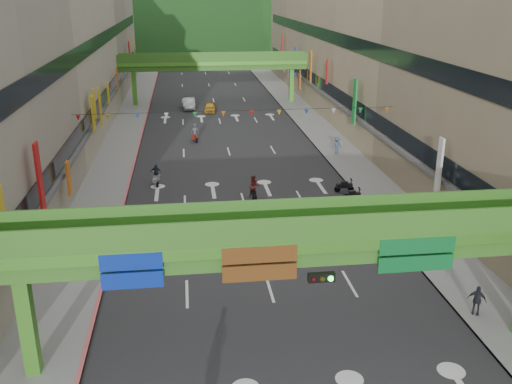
{
  "coord_description": "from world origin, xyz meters",
  "views": [
    {
      "loc": [
        -4.18,
        -15.23,
        15.52
      ],
      "look_at": [
        0.0,
        18.0,
        3.5
      ],
      "focal_mm": 40.0,
      "sensor_mm": 36.0,
      "label": 1
    }
  ],
  "objects_px": {
    "car_silver": "(189,104)",
    "pedestrian_red": "(441,232)",
    "overpass_near": "(317,255)",
    "car_yellow": "(210,107)",
    "scooter_rider_mid": "(254,188)"
  },
  "relations": [
    {
      "from": "overpass_near",
      "to": "pedestrian_red",
      "type": "distance_m",
      "value": 15.85
    },
    {
      "from": "scooter_rider_mid",
      "to": "car_silver",
      "type": "bearing_deg",
      "value": 96.9
    },
    {
      "from": "car_silver",
      "to": "car_yellow",
      "type": "xyz_separation_m",
      "value": [
        2.73,
        -2.29,
        -0.12
      ]
    },
    {
      "from": "scooter_rider_mid",
      "to": "pedestrian_red",
      "type": "bearing_deg",
      "value": -40.25
    },
    {
      "from": "overpass_near",
      "to": "car_yellow",
      "type": "distance_m",
      "value": 54.56
    },
    {
      "from": "car_silver",
      "to": "pedestrian_red",
      "type": "relative_size",
      "value": 2.45
    },
    {
      "from": "car_silver",
      "to": "car_yellow",
      "type": "distance_m",
      "value": 3.57
    },
    {
      "from": "car_silver",
      "to": "pedestrian_red",
      "type": "height_order",
      "value": "pedestrian_red"
    },
    {
      "from": "car_yellow",
      "to": "pedestrian_red",
      "type": "height_order",
      "value": "pedestrian_red"
    },
    {
      "from": "car_silver",
      "to": "car_yellow",
      "type": "relative_size",
      "value": 1.23
    },
    {
      "from": "pedestrian_red",
      "to": "car_silver",
      "type": "bearing_deg",
      "value": 93.32
    },
    {
      "from": "car_yellow",
      "to": "scooter_rider_mid",
      "type": "bearing_deg",
      "value": -83.5
    },
    {
      "from": "scooter_rider_mid",
      "to": "car_silver",
      "type": "height_order",
      "value": "scooter_rider_mid"
    },
    {
      "from": "scooter_rider_mid",
      "to": "car_yellow",
      "type": "height_order",
      "value": "scooter_rider_mid"
    },
    {
      "from": "overpass_near",
      "to": "car_silver",
      "type": "relative_size",
      "value": 6.18
    }
  ]
}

